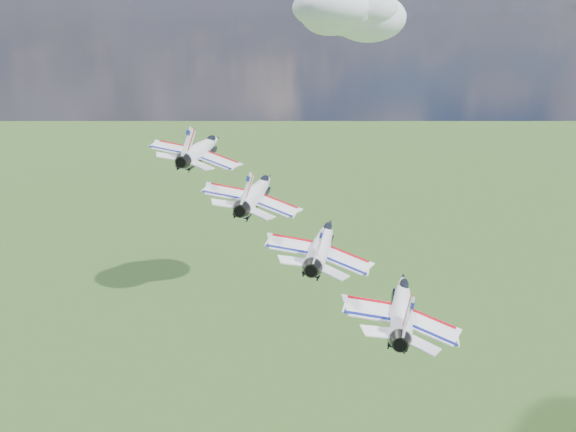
{
  "coord_description": "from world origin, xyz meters",
  "views": [
    {
      "loc": [
        12.12,
        -77.01,
        169.45
      ],
      "look_at": [
        13.56,
        -10.54,
        147.74
      ],
      "focal_mm": 40.0,
      "sensor_mm": 36.0,
      "label": 1
    }
  ],
  "objects_px": {
    "jet_2": "(322,243)",
    "jet_3": "(402,305)",
    "jet_1": "(257,192)",
    "jet_0": "(202,149)"
  },
  "relations": [
    {
      "from": "jet_0",
      "to": "jet_1",
      "type": "bearing_deg",
      "value": -37.1
    },
    {
      "from": "jet_0",
      "to": "jet_3",
      "type": "relative_size",
      "value": 1.0
    },
    {
      "from": "jet_2",
      "to": "jet_3",
      "type": "bearing_deg",
      "value": -37.1
    },
    {
      "from": "jet_1",
      "to": "jet_2",
      "type": "distance_m",
      "value": 11.15
    },
    {
      "from": "jet_0",
      "to": "jet_1",
      "type": "height_order",
      "value": "jet_0"
    },
    {
      "from": "jet_0",
      "to": "jet_3",
      "type": "xyz_separation_m",
      "value": [
        20.94,
        -24.11,
        -9.92
      ]
    },
    {
      "from": "jet_2",
      "to": "jet_1",
      "type": "bearing_deg",
      "value": 142.9
    },
    {
      "from": "jet_1",
      "to": "jet_3",
      "type": "height_order",
      "value": "jet_1"
    },
    {
      "from": "jet_1",
      "to": "jet_0",
      "type": "bearing_deg",
      "value": 142.9
    },
    {
      "from": "jet_0",
      "to": "jet_2",
      "type": "xyz_separation_m",
      "value": [
        13.96,
        -16.07,
        -6.61
      ]
    }
  ]
}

